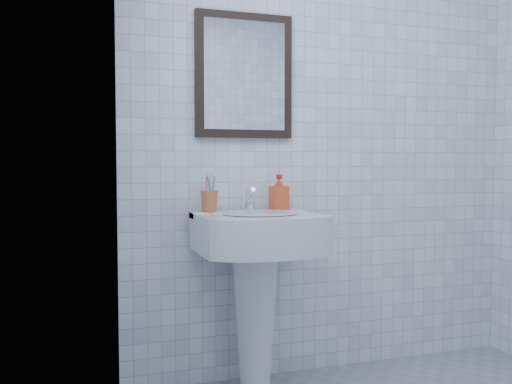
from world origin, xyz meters
name	(u,v)px	position (x,y,z in m)	size (l,w,h in m)	color
wall_back	(328,137)	(0.00, 1.20, 1.25)	(2.20, 0.02, 2.50)	silver
wall_left	(157,113)	(-1.10, 0.00, 1.25)	(0.02, 2.40, 2.50)	silver
washbasin	(257,272)	(-0.47, 0.99, 0.59)	(0.58, 0.42, 0.89)	white
faucet	(250,201)	(-0.47, 1.09, 0.92)	(0.05, 0.10, 0.12)	white
toothbrush_cup	(209,201)	(-0.68, 1.10, 0.93)	(0.09, 0.09, 0.10)	#BC692E
soap_dispenser	(279,192)	(-0.32, 1.09, 0.97)	(0.08, 0.08, 0.18)	red
wall_mirror	(244,76)	(-0.47, 1.18, 1.55)	(0.50, 0.04, 0.62)	black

